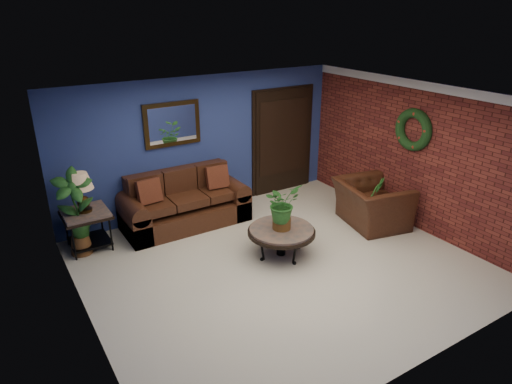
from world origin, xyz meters
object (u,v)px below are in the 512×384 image
end_table (86,220)px  armchair (371,204)px  table_lamp (81,188)px  side_chair (216,186)px  sofa (184,206)px  coffee_table (281,232)px

end_table → armchair: (4.45, -1.75, -0.11)m
table_lamp → side_chair: (2.34, 0.07, -0.49)m
sofa → table_lamp: size_ratio=3.55×
end_table → armchair: size_ratio=0.60×
table_lamp → side_chair: table_lamp is taller
end_table → armchair: bearing=-21.5°
coffee_table → table_lamp: (-2.49, 1.80, 0.65)m
coffee_table → end_table: (-2.49, 1.80, 0.10)m
sofa → table_lamp: bearing=-178.9°
table_lamp → armchair: table_lamp is taller
sofa → table_lamp: (-1.66, -0.03, 0.72)m
sofa → end_table: bearing=-178.9°
end_table → table_lamp: table_lamp is taller
end_table → table_lamp: 0.55m
end_table → table_lamp: (0.00, 0.00, 0.55)m
sofa → side_chair: size_ratio=2.22×
sofa → armchair: (2.79, -1.78, 0.07)m
table_lamp → armchair: 4.83m
table_lamp → sofa: bearing=1.1°
armchair → end_table: bearing=80.8°
coffee_table → armchair: bearing=1.4°
coffee_table → armchair: armchair is taller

